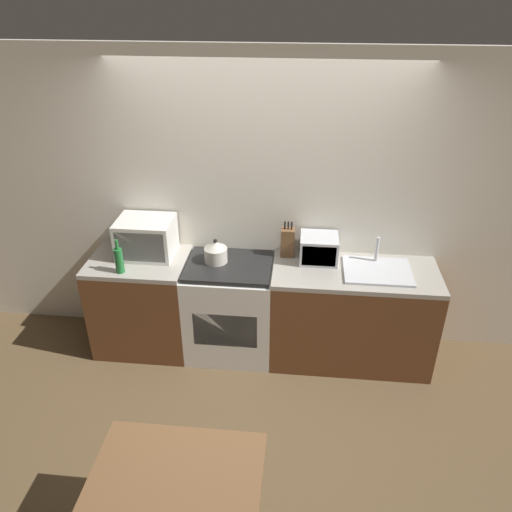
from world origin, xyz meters
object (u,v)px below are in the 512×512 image
stove_range (230,308)px  microwave (146,238)px  toaster_oven (319,249)px  kettle (216,252)px  dining_table (178,486)px  bottle (119,260)px

stove_range → microwave: bearing=172.1°
toaster_oven → stove_range: bearing=-168.9°
kettle → toaster_oven: size_ratio=0.68×
microwave → dining_table: microwave is taller
stove_range → kettle: bearing=161.4°
bottle → toaster_oven: (1.62, 0.36, -0.00)m
microwave → bottle: 0.34m
stove_range → kettle: (-0.11, 0.04, 0.55)m
microwave → toaster_oven: bearing=1.8°
kettle → microwave: size_ratio=0.46×
microwave → dining_table: size_ratio=0.51×
dining_table → kettle: bearing=93.3°
dining_table → microwave: bearing=109.9°
kettle → microwave: 0.62m
kettle → dining_table: size_ratio=0.24×
stove_range → bottle: 1.06m
kettle → toaster_oven: 0.87m
stove_range → dining_table: (-0.00, -1.91, 0.17)m
microwave → dining_table: 2.18m
stove_range → dining_table: bearing=-90.1°
toaster_oven → dining_table: bearing=-110.1°
bottle → toaster_oven: bottle is taller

